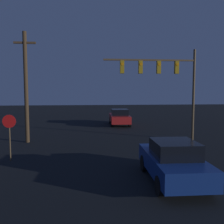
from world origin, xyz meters
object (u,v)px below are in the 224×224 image
(stop_sign, at_px, (9,129))
(traffic_signal_mast, at_px, (166,76))
(car_near, at_px, (173,161))
(car_far, at_px, (120,117))
(utility_pole, at_px, (26,86))

(stop_sign, bearing_deg, traffic_signal_mast, 24.25)
(car_near, xyz_separation_m, car_far, (-0.15, 16.32, 0.00))
(car_far, xyz_separation_m, utility_pole, (-7.61, -7.89, 3.17))
(car_near, distance_m, stop_sign, 8.44)
(stop_sign, bearing_deg, utility_pole, 92.80)
(utility_pole, bearing_deg, stop_sign, -87.20)
(car_near, bearing_deg, utility_pole, 133.72)
(car_near, distance_m, utility_pole, 11.89)
(car_far, height_order, utility_pole, utility_pole)
(car_far, bearing_deg, traffic_signal_mast, -72.53)
(traffic_signal_mast, bearing_deg, utility_pole, 178.00)
(car_far, distance_m, utility_pole, 11.41)
(utility_pole, bearing_deg, traffic_signal_mast, -2.00)
(car_near, relative_size, utility_pole, 0.58)
(car_far, relative_size, utility_pole, 0.59)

